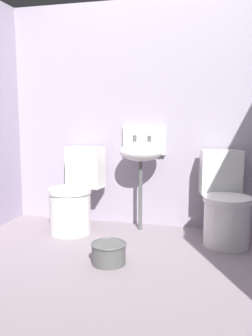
{
  "coord_description": "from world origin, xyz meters",
  "views": [
    {
      "loc": [
        0.65,
        -2.3,
        1.09
      ],
      "look_at": [
        0.0,
        0.3,
        0.7
      ],
      "focal_mm": 38.84,
      "sensor_mm": 36.0,
      "label": 1
    }
  ],
  "objects_px": {
    "toilet_left": "(75,197)",
    "sink": "(141,151)",
    "toilet_right": "(225,206)",
    "bucket": "(109,253)"
  },
  "relations": [
    {
      "from": "toilet_left",
      "to": "sink",
      "type": "xyz_separation_m",
      "value": [
        0.6,
        0.19,
        0.43
      ]
    },
    {
      "from": "toilet_left",
      "to": "sink",
      "type": "relative_size",
      "value": 0.79
    },
    {
      "from": "toilet_left",
      "to": "toilet_right",
      "type": "relative_size",
      "value": 1.0
    },
    {
      "from": "toilet_left",
      "to": "bucket",
      "type": "bearing_deg",
      "value": 136.89
    },
    {
      "from": "toilet_left",
      "to": "bucket",
      "type": "height_order",
      "value": "toilet_left"
    },
    {
      "from": "toilet_right",
      "to": "bucket",
      "type": "xyz_separation_m",
      "value": [
        -0.83,
        -0.69,
        -0.24
      ]
    },
    {
      "from": "sink",
      "to": "toilet_left",
      "type": "bearing_deg",
      "value": -162.65
    },
    {
      "from": "toilet_left",
      "to": "toilet_right",
      "type": "xyz_separation_m",
      "value": [
        1.38,
        0.0,
        0.0
      ]
    },
    {
      "from": "bucket",
      "to": "toilet_left",
      "type": "bearing_deg",
      "value": 128.12
    },
    {
      "from": "sink",
      "to": "toilet_right",
      "type": "bearing_deg",
      "value": -13.62
    }
  ]
}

